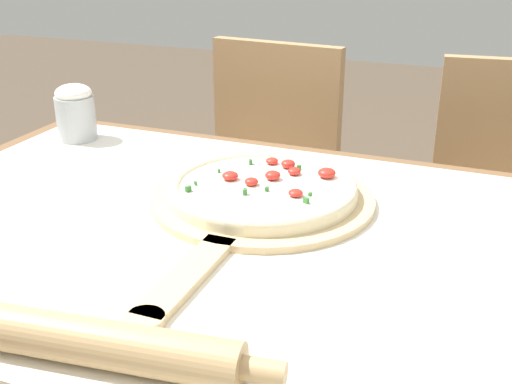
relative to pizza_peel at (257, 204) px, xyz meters
name	(u,v)px	position (x,y,z in m)	size (l,w,h in m)	color
dining_table	(253,300)	(0.03, -0.10, -0.12)	(1.34, 0.88, 0.74)	brown
towel_cloth	(253,238)	(0.03, -0.10, -0.01)	(1.26, 0.80, 0.00)	white
pizza_peel	(257,204)	(0.00, 0.00, 0.00)	(0.38, 0.60, 0.01)	#D6B784
pizza	(263,188)	(0.00, 0.02, 0.02)	(0.32, 0.32, 0.04)	beige
rolling_pin	(104,344)	(0.00, -0.44, 0.02)	(0.40, 0.09, 0.05)	tan
chair_left	(262,182)	(-0.24, 0.65, -0.24)	(0.43, 0.43, 0.89)	tan
chair_right	(507,218)	(0.40, 0.65, -0.24)	(0.44, 0.44, 0.89)	tan
flour_cup	(75,112)	(-0.50, 0.19, 0.06)	(0.08, 0.08, 0.12)	#B2B7BC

